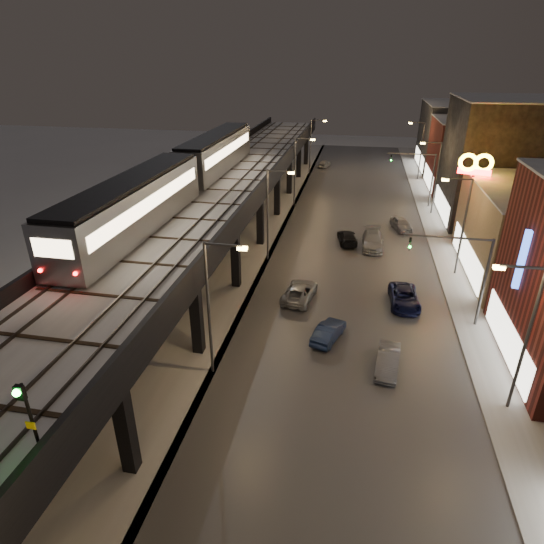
{
  "coord_description": "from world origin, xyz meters",
  "views": [
    {
      "loc": [
        7.47,
        -9.43,
        18.45
      ],
      "look_at": [
        2.2,
        18.08,
        5.0
      ],
      "focal_mm": 30.0,
      "sensor_mm": 36.0,
      "label": 1
    }
  ],
  "objects_px": {
    "car_near_white": "(329,332)",
    "car_mid_silver": "(300,292)",
    "car_mid_dark": "(347,238)",
    "car_far_white": "(324,164)",
    "car_onc_red": "(401,224)",
    "subway_train": "(184,172)",
    "car_onc_dark": "(404,298)",
    "car_onc_white": "(373,241)",
    "car_onc_silver": "(388,361)",
    "rail_signal": "(25,406)"
  },
  "relations": [
    {
      "from": "car_near_white",
      "to": "car_far_white",
      "type": "bearing_deg",
      "value": -67.06
    },
    {
      "from": "car_far_white",
      "to": "car_onc_silver",
      "type": "height_order",
      "value": "car_onc_silver"
    },
    {
      "from": "car_far_white",
      "to": "car_onc_red",
      "type": "height_order",
      "value": "car_onc_red"
    },
    {
      "from": "car_onc_white",
      "to": "car_onc_red",
      "type": "bearing_deg",
      "value": 61.24
    },
    {
      "from": "subway_train",
      "to": "car_far_white",
      "type": "xyz_separation_m",
      "value": [
        9.82,
        42.71,
        -7.9
      ]
    },
    {
      "from": "car_far_white",
      "to": "car_onc_red",
      "type": "xyz_separation_m",
      "value": [
        11.47,
        -30.85,
        0.06
      ]
    },
    {
      "from": "subway_train",
      "to": "car_mid_silver",
      "type": "relative_size",
      "value": 8.17
    },
    {
      "from": "car_near_white",
      "to": "car_mid_silver",
      "type": "distance_m",
      "value": 6.2
    },
    {
      "from": "car_mid_dark",
      "to": "car_far_white",
      "type": "distance_m",
      "value": 36.62
    },
    {
      "from": "subway_train",
      "to": "car_near_white",
      "type": "distance_m",
      "value": 20.83
    },
    {
      "from": "car_onc_silver",
      "to": "car_onc_red",
      "type": "bearing_deg",
      "value": 91.42
    },
    {
      "from": "car_near_white",
      "to": "car_onc_white",
      "type": "bearing_deg",
      "value": -82.28
    },
    {
      "from": "car_near_white",
      "to": "car_mid_silver",
      "type": "xyz_separation_m",
      "value": [
        -2.82,
        5.52,
        0.04
      ]
    },
    {
      "from": "rail_signal",
      "to": "car_near_white",
      "type": "distance_m",
      "value": 21.61
    },
    {
      "from": "car_mid_silver",
      "to": "car_onc_white",
      "type": "distance_m",
      "value": 13.99
    },
    {
      "from": "rail_signal",
      "to": "car_far_white",
      "type": "height_order",
      "value": "rail_signal"
    },
    {
      "from": "rail_signal",
      "to": "car_mid_dark",
      "type": "xyz_separation_m",
      "value": [
        8.95,
        37.07,
        -7.97
      ]
    },
    {
      "from": "car_onc_silver",
      "to": "car_onc_red",
      "type": "height_order",
      "value": "car_onc_red"
    },
    {
      "from": "car_mid_silver",
      "to": "car_onc_silver",
      "type": "height_order",
      "value": "car_mid_silver"
    },
    {
      "from": "car_mid_dark",
      "to": "car_onc_white",
      "type": "distance_m",
      "value": 2.76
    },
    {
      "from": "car_far_white",
      "to": "car_onc_red",
      "type": "bearing_deg",
      "value": 123.77
    },
    {
      "from": "car_mid_silver",
      "to": "car_onc_white",
      "type": "xyz_separation_m",
      "value": [
        6.04,
        12.62,
        0.09
      ]
    },
    {
      "from": "car_onc_silver",
      "to": "rail_signal",
      "type": "bearing_deg",
      "value": -121.91
    },
    {
      "from": "car_mid_dark",
      "to": "subway_train",
      "type": "bearing_deg",
      "value": 13.24
    },
    {
      "from": "car_near_white",
      "to": "car_onc_dark",
      "type": "distance_m",
      "value": 8.3
    },
    {
      "from": "subway_train",
      "to": "car_onc_red",
      "type": "height_order",
      "value": "subway_train"
    },
    {
      "from": "car_onc_red",
      "to": "car_onc_silver",
      "type": "bearing_deg",
      "value": -111.14
    },
    {
      "from": "car_near_white",
      "to": "subway_train",
      "type": "bearing_deg",
      "value": -22.02
    },
    {
      "from": "car_onc_white",
      "to": "car_onc_dark",
      "type": "bearing_deg",
      "value": -79.02
    },
    {
      "from": "subway_train",
      "to": "car_far_white",
      "type": "relative_size",
      "value": 10.63
    },
    {
      "from": "car_far_white",
      "to": "car_onc_dark",
      "type": "height_order",
      "value": "car_onc_dark"
    },
    {
      "from": "car_mid_dark",
      "to": "car_onc_dark",
      "type": "bearing_deg",
      "value": 102.02
    },
    {
      "from": "car_onc_silver",
      "to": "subway_train",
      "type": "bearing_deg",
      "value": 148.07
    },
    {
      "from": "car_near_white",
      "to": "car_mid_dark",
      "type": "bearing_deg",
      "value": -73.9
    },
    {
      "from": "rail_signal",
      "to": "car_onc_red",
      "type": "height_order",
      "value": "rail_signal"
    },
    {
      "from": "subway_train",
      "to": "car_near_white",
      "type": "bearing_deg",
      "value": -39.78
    },
    {
      "from": "rail_signal",
      "to": "car_onc_red",
      "type": "distance_m",
      "value": 45.65
    },
    {
      "from": "car_onc_silver",
      "to": "car_near_white",
      "type": "bearing_deg",
      "value": 152.65
    },
    {
      "from": "subway_train",
      "to": "car_onc_white",
      "type": "xyz_separation_m",
      "value": [
        18.02,
        5.8,
        -7.77
      ]
    },
    {
      "from": "car_onc_dark",
      "to": "car_onc_white",
      "type": "height_order",
      "value": "car_onc_white"
    },
    {
      "from": "car_far_white",
      "to": "car_onc_silver",
      "type": "bearing_deg",
      "value": 112.21
    },
    {
      "from": "subway_train",
      "to": "car_near_white",
      "type": "relative_size",
      "value": 10.38
    },
    {
      "from": "rail_signal",
      "to": "car_mid_dark",
      "type": "bearing_deg",
      "value": 76.42
    },
    {
      "from": "car_mid_silver",
      "to": "car_onc_red",
      "type": "height_order",
      "value": "car_onc_red"
    },
    {
      "from": "rail_signal",
      "to": "car_onc_red",
      "type": "relative_size",
      "value": 0.69
    },
    {
      "from": "car_mid_silver",
      "to": "car_mid_dark",
      "type": "xyz_separation_m",
      "value": [
        3.37,
        13.32,
        -0.03
      ]
    },
    {
      "from": "rail_signal",
      "to": "car_mid_silver",
      "type": "bearing_deg",
      "value": 76.77
    },
    {
      "from": "car_onc_dark",
      "to": "car_onc_red",
      "type": "xyz_separation_m",
      "value": [
        0.86,
        18.08,
        0.02
      ]
    },
    {
      "from": "rail_signal",
      "to": "car_onc_white",
      "type": "bearing_deg",
      "value": 72.28
    },
    {
      "from": "car_onc_silver",
      "to": "car_onc_dark",
      "type": "relative_size",
      "value": 0.81
    }
  ]
}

